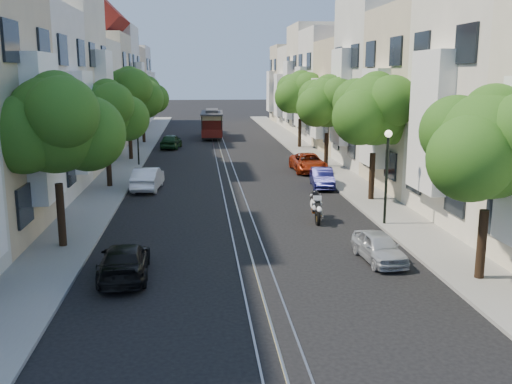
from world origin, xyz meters
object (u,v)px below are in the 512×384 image
object	(u,v)px
tree_e_d	(301,94)
tree_w_d	(143,95)
lamp_east	(387,163)
parked_car_e_far	(308,163)
tree_w_c	(129,95)
parked_car_e_near	(379,247)
cable_car	(212,123)
tree_e_c	(328,103)
tree_w_a	(56,127)
parked_car_e_mid	(322,178)
tree_e_a	(492,148)
tree_w_b	(107,113)
tree_e_b	(376,112)
sportbike_rider	(316,205)
parked_car_w_mid	(148,178)
lamp_west	(137,127)
parked_car_w_near	(125,261)
parked_car_w_far	(171,141)

from	to	relation	value
tree_e_d	tree_w_d	xyz separation A→B (m)	(-14.40, 5.00, -0.27)
lamp_east	parked_car_e_far	bearing A→B (deg)	92.78
tree_w_c	parked_car_e_near	xyz separation A→B (m)	(11.69, -25.68, -4.54)
cable_car	tree_e_c	bearing A→B (deg)	-66.95
tree_w_a	parked_car_e_mid	bearing A→B (deg)	41.03
tree_e_a	cable_car	xyz separation A→B (m)	(-7.76, 43.06, -2.78)
tree_e_c	tree_w_b	world-z (taller)	tree_e_c
tree_e_b	sportbike_rider	distance (m)	6.75
tree_w_c	tree_e_b	bearing A→B (deg)	-48.01
lamp_east	parked_car_e_near	distance (m)	5.53
parked_car_e_mid	tree_e_c	bearing A→B (deg)	81.40
parked_car_w_mid	lamp_west	bearing A→B (deg)	-76.37
tree_e_d	tree_w_c	bearing A→B (deg)	-157.38
tree_w_b	tree_w_c	world-z (taller)	tree_w_c
tree_w_b	lamp_east	world-z (taller)	tree_w_b
parked_car_w_near	parked_car_e_mid	bearing A→B (deg)	-126.94
tree_e_a	tree_w_d	xyz separation A→B (m)	(-14.40, 39.00, 0.20)
tree_w_d	parked_car_e_mid	world-z (taller)	tree_w_d
tree_e_b	parked_car_w_far	bearing A→B (deg)	117.01
lamp_west	sportbike_rider	bearing A→B (deg)	-60.14
tree_w_d	parked_car_w_far	distance (m)	6.33
lamp_east	parked_car_e_near	world-z (taller)	lamp_east
tree_e_a	tree_e_c	xyz separation A→B (m)	(0.00, 23.00, 0.20)
parked_car_e_far	parked_car_w_mid	world-z (taller)	parked_car_w_mid
tree_e_c	lamp_east	distance (m)	16.10
cable_car	parked_car_e_far	xyz separation A→B (m)	(6.10, -21.62, -0.99)
cable_car	parked_car_w_mid	xyz separation A→B (m)	(-4.40, -26.76, -0.96)
tree_w_b	sportbike_rider	distance (m)	14.25
lamp_west	sportbike_rider	distance (m)	19.60
parked_car_e_far	tree_e_b	bearing A→B (deg)	-80.73
tree_e_c	tree_w_b	size ratio (longest dim) A/B	1.04
parked_car_e_near	tree_e_c	bearing A→B (deg)	78.05
sportbike_rider	tree_e_d	bearing A→B (deg)	83.55
parked_car_e_far	lamp_east	bearing A→B (deg)	-87.93
tree_w_b	parked_car_e_far	distance (m)	14.01
tree_w_c	lamp_west	distance (m)	3.81
tree_w_d	lamp_west	distance (m)	14.11
parked_car_w_far	tree_e_d	bearing A→B (deg)	-176.89
parked_car_w_far	tree_e_a	bearing A→B (deg)	115.89
tree_e_c	sportbike_rider	xyz separation A→B (m)	(-3.86, -14.88, -3.81)
tree_e_c	parked_car_w_mid	world-z (taller)	tree_e_c
tree_w_c	parked_car_e_far	distance (m)	15.00
tree_e_a	tree_e_d	bearing A→B (deg)	90.00
parked_car_e_mid	parked_car_w_far	size ratio (longest dim) A/B	0.91
tree_w_a	sportbike_rider	size ratio (longest dim) A/B	3.05
tree_e_c	tree_w_a	bearing A→B (deg)	-128.66
lamp_east	parked_car_w_mid	bearing A→B (deg)	140.35
sportbike_rider	parked_car_e_far	distance (m)	13.50
tree_e_d	parked_car_w_far	bearing A→B (deg)	175.71
lamp_east	parked_car_e_far	distance (m)	14.60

